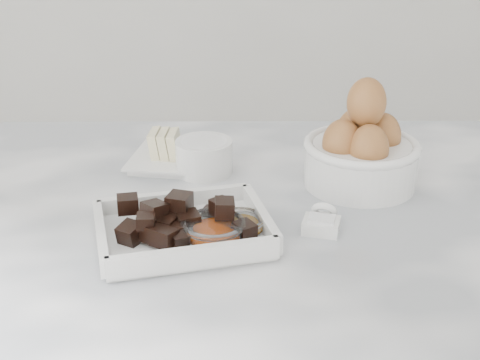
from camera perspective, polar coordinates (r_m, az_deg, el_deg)
name	(u,v)px	position (r m, az deg, el deg)	size (l,w,h in m)	color
marble_slab	(226,226)	(0.97, -1.17, -3.95)	(1.20, 0.80, 0.04)	white
chocolate_dish	(183,224)	(0.89, -4.89, -3.78)	(0.26, 0.22, 0.06)	white
butter_plate	(172,154)	(1.13, -5.86, 2.25)	(0.16, 0.16, 0.06)	white
sugar_ramekin	(204,155)	(1.09, -3.09, 2.10)	(0.09, 0.09, 0.06)	white
egg_bowl	(361,151)	(1.05, 10.32, 2.43)	(0.18, 0.18, 0.17)	white
honey_bowl	(240,227)	(0.90, -0.01, -4.02)	(0.07, 0.07, 0.03)	white
zest_bowl	(214,233)	(0.87, -2.27, -4.51)	(0.09, 0.09, 0.04)	white
vanilla_spoon	(350,188)	(1.03, 9.34, -0.66)	(0.05, 0.07, 0.04)	white
salt_spoon	(322,221)	(0.92, 7.00, -3.52)	(0.06, 0.07, 0.04)	white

